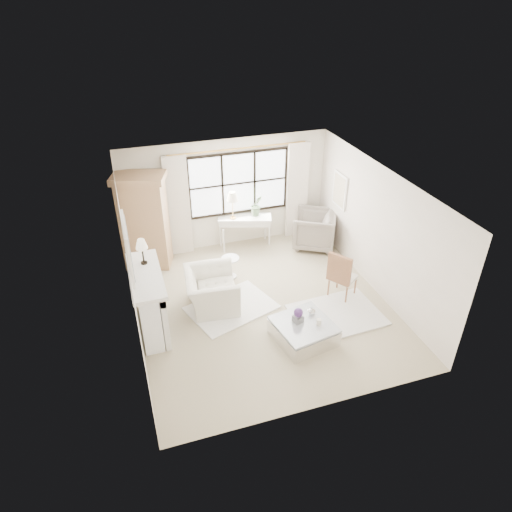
% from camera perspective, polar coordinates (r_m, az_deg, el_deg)
% --- Properties ---
extents(floor, '(5.50, 5.50, 0.00)m').
position_cam_1_polar(floor, '(9.51, 0.85, -6.20)').
color(floor, tan).
rests_on(floor, ground).
extents(ceiling, '(5.50, 5.50, 0.00)m').
position_cam_1_polar(ceiling, '(8.14, 0.99, 8.98)').
color(ceiling, white).
rests_on(ceiling, ground).
extents(wall_back, '(5.00, 0.00, 5.00)m').
position_cam_1_polar(wall_back, '(11.10, -3.70, 7.73)').
color(wall_back, white).
rests_on(wall_back, ground).
extents(wall_front, '(5.00, 0.00, 5.00)m').
position_cam_1_polar(wall_front, '(6.71, 8.62, -10.73)').
color(wall_front, white).
rests_on(wall_front, ground).
extents(wall_left, '(0.00, 5.50, 5.50)m').
position_cam_1_polar(wall_left, '(8.40, -15.47, -1.93)').
color(wall_left, beige).
rests_on(wall_left, ground).
extents(wall_right, '(0.00, 5.50, 5.50)m').
position_cam_1_polar(wall_right, '(9.75, 14.99, 3.09)').
color(wall_right, silver).
rests_on(wall_right, ground).
extents(window_pane, '(2.40, 0.02, 1.50)m').
position_cam_1_polar(window_pane, '(11.05, -2.20, 9.08)').
color(window_pane, white).
rests_on(window_pane, wall_back).
extents(window_frame, '(2.50, 0.04, 1.50)m').
position_cam_1_polar(window_frame, '(11.04, -2.18, 9.06)').
color(window_frame, black).
rests_on(window_frame, wall_back).
extents(curtain_rod, '(3.30, 0.04, 0.04)m').
position_cam_1_polar(curtain_rod, '(10.69, -2.20, 13.27)').
color(curtain_rod, '#BE8D42').
rests_on(curtain_rod, wall_back).
extents(curtain_left, '(0.55, 0.10, 2.47)m').
position_cam_1_polar(curtain_left, '(10.85, -9.71, 6.09)').
color(curtain_left, beige).
rests_on(curtain_left, ground).
extents(curtain_right, '(0.55, 0.10, 2.47)m').
position_cam_1_polar(curtain_right, '(11.59, 5.17, 8.12)').
color(curtain_right, white).
rests_on(curtain_right, ground).
extents(fireplace, '(0.58, 1.66, 1.26)m').
position_cam_1_polar(fireplace, '(8.79, -13.36, -5.51)').
color(fireplace, white).
rests_on(fireplace, ground).
extents(mirror_frame, '(0.05, 1.15, 0.95)m').
position_cam_1_polar(mirror_frame, '(8.15, -15.74, 0.98)').
color(mirror_frame, white).
rests_on(mirror_frame, wall_left).
extents(mirror_glass, '(0.02, 1.00, 0.80)m').
position_cam_1_polar(mirror_glass, '(8.15, -15.53, 1.01)').
color(mirror_glass, '#B4B9C0').
rests_on(mirror_glass, wall_left).
extents(art_frame, '(0.04, 0.62, 0.82)m').
position_cam_1_polar(art_frame, '(10.96, 10.43, 8.08)').
color(art_frame, white).
rests_on(art_frame, wall_right).
extents(art_canvas, '(0.01, 0.52, 0.72)m').
position_cam_1_polar(art_canvas, '(10.95, 10.34, 8.07)').
color(art_canvas, beige).
rests_on(art_canvas, wall_right).
extents(mantel_lamp, '(0.22, 0.22, 0.51)m').
position_cam_1_polar(mantel_lamp, '(8.55, -14.13, 1.33)').
color(mantel_lamp, black).
rests_on(mantel_lamp, fireplace).
extents(armoire, '(1.28, 1.01, 2.24)m').
position_cam_1_polar(armoire, '(10.56, -13.78, 4.28)').
color(armoire, tan).
rests_on(armoire, floor).
extents(console_table, '(1.38, 0.82, 0.80)m').
position_cam_1_polar(console_table, '(11.39, -1.40, 3.13)').
color(console_table, white).
rests_on(console_table, floor).
extents(console_lamp, '(0.28, 0.28, 0.69)m').
position_cam_1_polar(console_lamp, '(10.90, -2.98, 7.34)').
color(console_lamp, '#AF803C').
rests_on(console_lamp, console_table).
extents(orchid_plant, '(0.32, 0.26, 0.53)m').
position_cam_1_polar(orchid_plant, '(11.16, 0.08, 6.36)').
color(orchid_plant, '#55714B').
rests_on(orchid_plant, console_table).
extents(side_table, '(0.40, 0.40, 0.51)m').
position_cam_1_polar(side_table, '(10.20, -3.21, -1.07)').
color(side_table, silver).
rests_on(side_table, floor).
extents(rug_left, '(1.97, 1.66, 0.03)m').
position_cam_1_polar(rug_left, '(9.45, -3.08, -6.45)').
color(rug_left, white).
rests_on(rug_left, floor).
extents(rug_right, '(1.80, 1.38, 0.03)m').
position_cam_1_polar(rug_right, '(9.39, 10.05, -7.23)').
color(rug_right, silver).
rests_on(rug_right, floor).
extents(club_armchair, '(1.14, 1.27, 0.76)m').
position_cam_1_polar(club_armchair, '(9.34, -5.60, -4.26)').
color(club_armchair, silver).
rests_on(club_armchair, floor).
extents(wingback_chair, '(1.36, 1.35, 0.91)m').
position_cam_1_polar(wingback_chair, '(11.43, 7.33, 3.30)').
color(wingback_chair, gray).
rests_on(wingback_chair, floor).
extents(french_chair, '(0.67, 0.67, 1.08)m').
position_cam_1_polar(french_chair, '(9.77, 10.67, -3.44)').
color(french_chair, '#996340').
rests_on(french_chair, floor).
extents(coffee_table, '(1.16, 1.16, 0.38)m').
position_cam_1_polar(coffee_table, '(8.65, 5.95, -9.37)').
color(coffee_table, silver).
rests_on(coffee_table, floor).
extents(planter_box, '(0.21, 0.21, 0.12)m').
position_cam_1_polar(planter_box, '(8.51, 5.27, -7.83)').
color(planter_box, slate).
rests_on(planter_box, coffee_table).
extents(planter_flowers, '(0.17, 0.17, 0.17)m').
position_cam_1_polar(planter_flowers, '(8.42, 5.31, -7.06)').
color(planter_flowers, '#4E2B6C').
rests_on(planter_flowers, planter_box).
extents(pillar_candle, '(0.09, 0.09, 0.12)m').
position_cam_1_polar(pillar_candle, '(8.49, 7.86, -8.18)').
color(pillar_candle, silver).
rests_on(pillar_candle, coffee_table).
extents(coffee_vase, '(0.19, 0.19, 0.16)m').
position_cam_1_polar(coffee_vase, '(8.70, 6.97, -6.79)').
color(coffee_vase, silver).
rests_on(coffee_vase, coffee_table).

